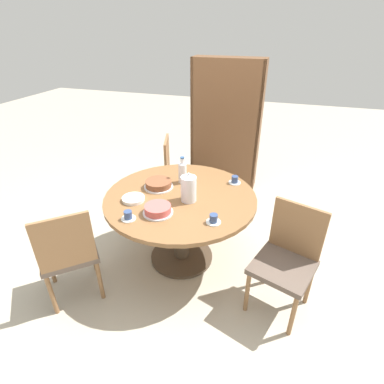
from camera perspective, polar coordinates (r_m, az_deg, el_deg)
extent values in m
plane|color=#B2A893|center=(3.01, -1.96, -12.27)|extent=(14.00, 14.00, 0.00)
cylinder|color=#473828|center=(3.00, -1.97, -12.05)|extent=(0.60, 0.60, 0.03)
cylinder|color=#473828|center=(2.80, -2.09, -6.96)|extent=(0.14, 0.14, 0.63)
cylinder|color=brown|center=(2.61, -2.22, -1.03)|extent=(1.32, 1.32, 0.04)
cylinder|color=olive|center=(2.47, 10.47, -18.20)|extent=(0.03, 0.03, 0.40)
cylinder|color=olive|center=(2.41, 18.63, -21.41)|extent=(0.03, 0.03, 0.40)
cylinder|color=olive|center=(2.71, 14.07, -13.42)|extent=(0.03, 0.03, 0.40)
cylinder|color=olive|center=(2.65, 21.41, -16.10)|extent=(0.03, 0.03, 0.40)
cube|color=brown|center=(2.40, 16.91, -13.55)|extent=(0.53, 0.53, 0.04)
cube|color=olive|center=(2.41, 19.46, -6.65)|extent=(0.39, 0.16, 0.43)
cylinder|color=olive|center=(3.54, 1.36, -1.26)|extent=(0.03, 0.03, 0.40)
cylinder|color=olive|center=(3.85, 1.28, 1.49)|extent=(0.03, 0.03, 0.40)
cylinder|color=olive|center=(3.55, -4.46, -1.24)|extent=(0.03, 0.03, 0.40)
cylinder|color=olive|center=(3.86, -4.07, 1.50)|extent=(0.03, 0.03, 0.40)
cube|color=brown|center=(3.59, -1.52, 3.25)|extent=(0.53, 0.53, 0.04)
cube|color=olive|center=(3.50, -4.81, 6.71)|extent=(0.14, 0.39, 0.43)
cylinder|color=olive|center=(2.90, -18.35, -10.95)|extent=(0.03, 0.03, 0.40)
cylinder|color=olive|center=(2.91, -25.44, -12.38)|extent=(0.03, 0.03, 0.40)
cylinder|color=olive|center=(2.63, -17.14, -15.72)|extent=(0.03, 0.03, 0.40)
cylinder|color=olive|center=(2.64, -25.14, -17.29)|extent=(0.03, 0.03, 0.40)
cube|color=brown|center=(2.62, -22.42, -10.46)|extent=(0.59, 0.59, 0.04)
cube|color=olive|center=(2.32, -23.12, -8.89)|extent=(0.31, 0.29, 0.43)
cube|color=brown|center=(3.98, 12.60, 11.61)|extent=(0.04, 0.28, 1.66)
cube|color=brown|center=(4.13, 0.55, 12.97)|extent=(0.04, 0.28, 1.66)
cube|color=brown|center=(3.91, 6.07, 11.84)|extent=(0.89, 0.02, 1.66)
cube|color=brown|center=(4.34, 5.88, 2.07)|extent=(0.82, 0.27, 0.04)
cube|color=brown|center=(4.17, 6.16, 6.92)|extent=(0.82, 0.27, 0.04)
cube|color=brown|center=(4.03, 6.48, 12.37)|extent=(0.82, 0.27, 0.04)
cube|color=brown|center=(3.93, 6.83, 18.16)|extent=(0.82, 0.27, 0.04)
cube|color=brown|center=(3.87, 7.21, 23.92)|extent=(0.82, 0.27, 0.04)
cube|color=#703384|center=(4.21, 8.89, 3.76)|extent=(0.38, 0.21, 0.33)
cube|color=teal|center=(4.30, 3.08, 4.32)|extent=(0.38, 0.21, 0.29)
cube|color=gold|center=(4.07, 9.34, 8.33)|extent=(0.37, 0.21, 0.26)
cube|color=black|center=(4.14, 3.17, 9.40)|extent=(0.37, 0.21, 0.30)
cube|color=teal|center=(3.94, 10.08, 13.99)|extent=(0.33, 0.21, 0.27)
cube|color=black|center=(4.03, 3.10, 14.64)|extent=(0.33, 0.21, 0.25)
cube|color=black|center=(3.84, 10.98, 20.42)|extent=(0.30, 0.21, 0.34)
cube|color=#B72D28|center=(3.94, 3.01, 20.88)|extent=(0.30, 0.21, 0.31)
cylinder|color=silver|center=(2.48, -0.65, 0.60)|extent=(0.13, 0.13, 0.22)
cone|color=silver|center=(2.42, -0.67, 3.07)|extent=(0.12, 0.12, 0.02)
sphere|color=silver|center=(2.41, -0.67, 3.49)|extent=(0.02, 0.02, 0.02)
cylinder|color=silver|center=(2.78, -1.82, 3.62)|extent=(0.08, 0.08, 0.19)
cylinder|color=silver|center=(2.73, -1.87, 5.92)|extent=(0.03, 0.03, 0.05)
cylinder|color=#2D5184|center=(2.71, -1.88, 6.56)|extent=(0.04, 0.04, 0.01)
cylinder|color=silver|center=(2.74, -6.37, 1.01)|extent=(0.27, 0.27, 0.01)
cylinder|color=brown|center=(2.73, -6.41, 1.62)|extent=(0.24, 0.24, 0.05)
cylinder|color=silver|center=(2.38, -6.49, -3.90)|extent=(0.24, 0.24, 0.01)
cylinder|color=#C65651|center=(2.36, -6.54, -3.20)|extent=(0.21, 0.21, 0.06)
cylinder|color=silver|center=(2.26, 4.10, -5.73)|extent=(0.11, 0.11, 0.01)
cylinder|color=#334775|center=(2.24, 4.13, -4.99)|extent=(0.06, 0.06, 0.06)
cylinder|color=silver|center=(2.35, -11.99, -4.98)|extent=(0.11, 0.11, 0.01)
cylinder|color=#334775|center=(2.33, -12.08, -4.27)|extent=(0.06, 0.06, 0.06)
cylinder|color=silver|center=(2.83, 8.10, 1.78)|extent=(0.11, 0.11, 0.01)
cylinder|color=#334775|center=(2.81, 8.15, 2.42)|extent=(0.06, 0.06, 0.06)
cylinder|color=white|center=(2.58, -11.08, -1.47)|extent=(0.19, 0.19, 0.01)
cylinder|color=white|center=(2.57, -11.10, -1.28)|extent=(0.19, 0.19, 0.01)
cylinder|color=white|center=(2.57, -11.13, -1.09)|extent=(0.19, 0.19, 0.01)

